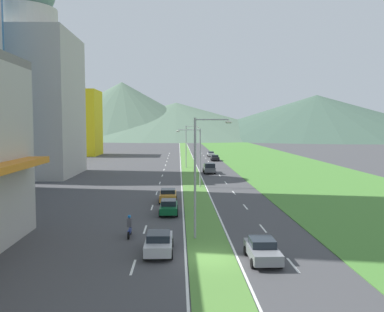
{
  "coord_description": "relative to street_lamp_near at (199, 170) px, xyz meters",
  "views": [
    {
      "loc": [
        -2.21,
        -26.6,
        8.98
      ],
      "look_at": [
        0.27,
        47.94,
        3.23
      ],
      "focal_mm": 38.08,
      "sensor_mm": 36.0,
      "label": 1
    }
  ],
  "objects": [
    {
      "name": "lane_dash_right_7",
      "position": [
        5.71,
        40.14,
        -5.46
      ],
      "size": [
        0.16,
        2.8,
        0.01
      ],
      "primitive_type": "cube",
      "color": "silver",
      "rests_on": "ground_plane"
    },
    {
      "name": "lane_dash_left_3",
      "position": [
        -4.49,
        3.02,
        -5.46
      ],
      "size": [
        0.16,
        2.8,
        0.01
      ],
      "primitive_type": "cube",
      "color": "silver",
      "rests_on": "ground_plane"
    },
    {
      "name": "motorcycle_rider",
      "position": [
        -5.53,
        0.7,
        -4.72
      ],
      "size": [
        0.36,
        2.0,
        1.8
      ],
      "rotation": [
        0.0,
        0.0,
        1.57
      ],
      "color": "black",
      "rests_on": "ground_plane"
    },
    {
      "name": "car_3",
      "position": [
        -2.59,
        8.98,
        -4.71
      ],
      "size": [
        1.87,
        4.3,
        1.48
      ],
      "rotation": [
        0.0,
        0.0,
        1.57
      ],
      "color": "#0C5128",
      "rests_on": "ground_plane"
    },
    {
      "name": "car_5",
      "position": [
        -2.99,
        -3.51,
        -4.69
      ],
      "size": [
        1.99,
        4.42,
        1.51
      ],
      "rotation": [
        0.0,
        0.0,
        1.57
      ],
      "color": "#B2B2B7",
      "rests_on": "ground_plane"
    },
    {
      "name": "edge_line_median_right",
      "position": [
        2.36,
        55.18,
        -5.46
      ],
      "size": [
        0.16,
        240.0,
        0.01
      ],
      "primitive_type": "cube",
      "color": "silver",
      "rests_on": "ground_plane"
    },
    {
      "name": "hill_far_right",
      "position": [
        92.53,
        244.43,
        9.09
      ],
      "size": [
        189.56,
        189.56,
        29.11
      ],
      "primitive_type": "cone",
      "color": "#3D5647",
      "rests_on": "ground_plane"
    },
    {
      "name": "car_2",
      "position": [
        7.5,
        82.17,
        -4.7
      ],
      "size": [
        1.88,
        4.26,
        1.49
      ],
      "rotation": [
        0.0,
        0.0,
        -1.57
      ],
      "color": "#B2B2B7",
      "rests_on": "ground_plane"
    },
    {
      "name": "lane_dash_left_6",
      "position": [
        -4.49,
        30.86,
        -5.46
      ],
      "size": [
        0.16,
        2.8,
        0.01
      ],
      "primitive_type": "cube",
      "color": "silver",
      "rests_on": "ground_plane"
    },
    {
      "name": "edge_line_median_left",
      "position": [
        -1.14,
        55.18,
        -5.46
      ],
      "size": [
        0.16,
        240.0,
        0.01
      ],
      "primitive_type": "cube",
      "color": "silver",
      "rests_on": "ground_plane"
    },
    {
      "name": "grass_median",
      "position": [
        0.61,
        55.18,
        -5.44
      ],
      "size": [
        3.2,
        240.0,
        0.06
      ],
      "primitive_type": "cube",
      "color": "#518438",
      "rests_on": "ground_plane"
    },
    {
      "name": "car_4",
      "position": [
        7.47,
        69.24,
        -4.71
      ],
      "size": [
        2.01,
        4.22,
        1.47
      ],
      "rotation": [
        0.0,
        0.0,
        -1.57
      ],
      "color": "black",
      "rests_on": "ground_plane"
    },
    {
      "name": "hill_far_left",
      "position": [
        -40.36,
        251.37,
        13.58
      ],
      "size": [
        137.96,
        137.96,
        38.09
      ],
      "primitive_type": "cone",
      "color": "#516B56",
      "rests_on": "ground_plane"
    },
    {
      "name": "lane_dash_right_4",
      "position": [
        5.71,
        12.3,
        -5.46
      ],
      "size": [
        0.16,
        2.8,
        0.01
      ],
      "primitive_type": "cube",
      "color": "silver",
      "rests_on": "ground_plane"
    },
    {
      "name": "lane_dash_left_13",
      "position": [
        -4.49,
        95.82,
        -5.46
      ],
      "size": [
        0.16,
        2.8,
        0.01
      ],
      "primitive_type": "cube",
      "color": "silver",
      "rests_on": "ground_plane"
    },
    {
      "name": "lane_dash_left_10",
      "position": [
        -4.49,
        67.98,
        -5.46
      ],
      "size": [
        0.16,
        2.8,
        0.01
      ],
      "primitive_type": "cube",
      "color": "silver",
      "rests_on": "ground_plane"
    },
    {
      "name": "lane_dash_right_9",
      "position": [
        5.71,
        58.7,
        -5.46
      ],
      "size": [
        0.16,
        2.8,
        0.01
      ],
      "primitive_type": "cube",
      "color": "silver",
      "rests_on": "ground_plane"
    },
    {
      "name": "lane_dash_right_13",
      "position": [
        5.71,
        95.82,
        -5.46
      ],
      "size": [
        0.16,
        2.8,
        0.01
      ],
      "primitive_type": "cube",
      "color": "silver",
      "rests_on": "ground_plane"
    },
    {
      "name": "lane_dash_right_10",
      "position": [
        5.71,
        67.98,
        -5.46
      ],
      "size": [
        0.16,
        2.8,
        0.01
      ],
      "primitive_type": "cube",
      "color": "silver",
      "rests_on": "ground_plane"
    },
    {
      "name": "lane_dash_left_7",
      "position": [
        -4.49,
        40.14,
        -5.46
      ],
      "size": [
        0.16,
        2.8,
        0.01
      ],
      "primitive_type": "cube",
      "color": "silver",
      "rests_on": "ground_plane"
    },
    {
      "name": "lane_dash_left_12",
      "position": [
        -4.49,
        86.54,
        -5.46
      ],
      "size": [
        0.16,
        2.8,
        0.01
      ],
      "primitive_type": "cube",
      "color": "silver",
      "rests_on": "ground_plane"
    },
    {
      "name": "lane_dash_left_5",
      "position": [
        -4.49,
        21.58,
        -5.46
      ],
      "size": [
        0.16,
        2.8,
        0.01
      ],
      "primitive_type": "cube",
      "color": "silver",
      "rests_on": "ground_plane"
    },
    {
      "name": "lane_dash_left_8",
      "position": [
        -4.49,
        49.42,
        -5.46
      ],
      "size": [
        0.16,
        2.8,
        0.01
      ],
      "primitive_type": "cube",
      "color": "silver",
      "rests_on": "ground_plane"
    },
    {
      "name": "lane_dash_right_11",
      "position": [
        5.71,
        77.26,
        -5.46
      ],
      "size": [
        0.16,
        2.8,
        0.01
      ],
      "primitive_type": "cube",
      "color": "silver",
      "rests_on": "ground_plane"
    },
    {
      "name": "car_0",
      "position": [
        3.91,
        -5.37,
        -4.71
      ],
      "size": [
        1.98,
        4.23,
        1.49
      ],
      "rotation": [
        0.0,
        0.0,
        -1.57
      ],
      "color": "slate",
      "rests_on": "ground_plane"
    },
    {
      "name": "street_lamp_far",
      "position": [
        0.28,
        53.04,
        -0.38
      ],
      "size": [
        2.81,
        0.33,
        8.82
      ],
      "color": "#99999E",
      "rests_on": "ground_plane"
    },
    {
      "name": "lane_dash_right_8",
      "position": [
        5.71,
        49.42,
        -5.46
      ],
      "size": [
        0.16,
        2.8,
        0.01
      ],
      "primitive_type": "cube",
      "color": "silver",
      "rests_on": "ground_plane"
    },
    {
      "name": "hill_far_center",
      "position": [
        -3.11,
        254.45,
        6.68
      ],
      "size": [
        176.54,
        176.54,
        24.29
      ],
      "primitive_type": "cone",
      "color": "#516B56",
      "rests_on": "ground_plane"
    },
    {
      "name": "grass_verge_right",
      "position": [
        21.21,
        55.18,
        -5.44
      ],
      "size": [
        24.0,
        240.0,
        0.06
      ],
      "primitive_type": "cube",
      "color": "#477F33",
      "rests_on": "ground_plane"
    },
    {
      "name": "lane_dash_left_11",
      "position": [
        -4.49,
        77.26,
        -5.46
      ],
      "size": [
        0.16,
        2.8,
        0.01
      ],
      "primitive_type": "cube",
      "color": "silver",
      "rests_on": "ground_plane"
    },
    {
      "name": "lane_dash_right_12",
      "position": [
        5.71,
        86.54,
        -5.46
      ],
      "size": [
        0.16,
        2.8,
        0.01
      ],
      "primitive_type": "cube",
      "color": "silver",
      "rests_on": "ground_plane"
    },
    {
      "name": "street_lamp_near",
      "position": [
        0.0,
        0.0,
        0.0
      ],
      "size": [
        2.95,
        0.36,
        9.52
      ],
      "color": "#99999E",
      "rests_on": "ground_plane"
    },
    {
      "name": "midrise_colored",
      "position": [
        -31.12,
        89.16,
        4.03
      ],
      "size": [
        12.33,
        12.33,
        18.99
      ],
      "primitive_type": "cube",
      "color": "yellow",
      "rests_on": "ground_plane"
    },
    {
      "name": "pickup_truck_0",
      "position": [
        4.08,
        43.23,
        -4.48
      ],
      "size": [
        2.18,
        5.4,
        2.0
      ],
      "rotation": [
        0.0,
        0.0,
        -1.57
      ],
      "color": "#515459",
      "rests_on": "ground_plane"
    },
    {
      "name": "car_1",
      "position": [
        -2.81,
        15.36,
        -4.67
      ],
      "size": [
        2.04,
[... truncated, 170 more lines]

